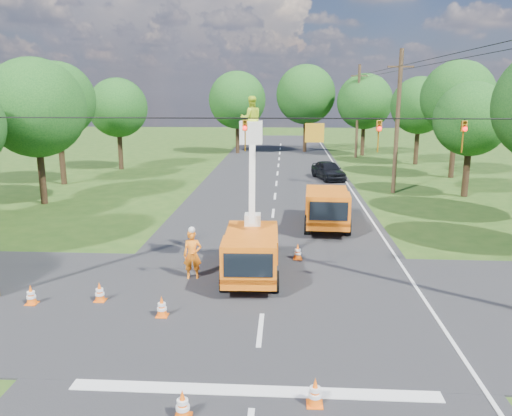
# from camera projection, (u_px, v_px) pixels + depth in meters

# --- Properties ---
(ground) EXTENTS (140.00, 140.00, 0.00)m
(ground) POSITION_uv_depth(u_px,v_px,m) (275.00, 197.00, 34.64)
(ground) COLOR #244615
(ground) RESTS_ON ground
(road_main) EXTENTS (12.00, 100.00, 0.06)m
(road_main) POSITION_uv_depth(u_px,v_px,m) (275.00, 197.00, 34.64)
(road_main) COLOR black
(road_main) RESTS_ON ground
(road_cross) EXTENTS (56.00, 10.00, 0.07)m
(road_cross) POSITION_uv_depth(u_px,v_px,m) (263.00, 304.00, 17.14)
(road_cross) COLOR black
(road_cross) RESTS_ON ground
(stop_bar) EXTENTS (9.00, 0.45, 0.02)m
(stop_bar) POSITION_uv_depth(u_px,v_px,m) (254.00, 392.00, 12.09)
(stop_bar) COLOR silver
(stop_bar) RESTS_ON ground
(edge_line) EXTENTS (0.12, 90.00, 0.02)m
(edge_line) POSITION_uv_depth(u_px,v_px,m) (356.00, 198.00, 34.32)
(edge_line) COLOR silver
(edge_line) RESTS_ON ground
(bucket_truck) EXTENTS (2.27, 5.39, 6.97)m
(bucket_truck) POSITION_uv_depth(u_px,v_px,m) (251.00, 240.00, 19.33)
(bucket_truck) COLOR orange
(bucket_truck) RESTS_ON ground
(second_truck) EXTENTS (2.58, 5.93, 2.18)m
(second_truck) POSITION_uv_depth(u_px,v_px,m) (327.00, 206.00, 26.69)
(second_truck) COLOR orange
(second_truck) RESTS_ON ground
(ground_worker) EXTENTS (0.77, 0.55, 1.95)m
(ground_worker) POSITION_uv_depth(u_px,v_px,m) (192.00, 255.00, 19.25)
(ground_worker) COLOR orange
(ground_worker) RESTS_ON ground
(distant_car) EXTENTS (3.01, 4.86, 1.55)m
(distant_car) POSITION_uv_depth(u_px,v_px,m) (328.00, 170.00, 41.39)
(distant_car) COLOR black
(distant_car) RESTS_ON ground
(traffic_cone_0) EXTENTS (0.38, 0.38, 0.71)m
(traffic_cone_0) POSITION_uv_depth(u_px,v_px,m) (183.00, 405.00, 11.03)
(traffic_cone_0) COLOR #FF5F0D
(traffic_cone_0) RESTS_ON ground
(traffic_cone_1) EXTENTS (0.38, 0.38, 0.71)m
(traffic_cone_1) POSITION_uv_depth(u_px,v_px,m) (315.00, 392.00, 11.49)
(traffic_cone_1) COLOR #FF5F0D
(traffic_cone_1) RESTS_ON ground
(traffic_cone_2) EXTENTS (0.38, 0.38, 0.71)m
(traffic_cone_2) POSITION_uv_depth(u_px,v_px,m) (298.00, 252.00, 21.59)
(traffic_cone_2) COLOR #FF5F0D
(traffic_cone_2) RESTS_ON ground
(traffic_cone_3) EXTENTS (0.38, 0.38, 0.71)m
(traffic_cone_3) POSITION_uv_depth(u_px,v_px,m) (321.00, 223.00, 26.37)
(traffic_cone_3) COLOR #FF5F0D
(traffic_cone_3) RESTS_ON ground
(traffic_cone_4) EXTENTS (0.38, 0.38, 0.71)m
(traffic_cone_4) POSITION_uv_depth(u_px,v_px,m) (100.00, 292.00, 17.24)
(traffic_cone_4) COLOR #FF5F0D
(traffic_cone_4) RESTS_ON ground
(traffic_cone_5) EXTENTS (0.38, 0.38, 0.71)m
(traffic_cone_5) POSITION_uv_depth(u_px,v_px,m) (31.00, 295.00, 17.00)
(traffic_cone_5) COLOR #FF5F0D
(traffic_cone_5) RESTS_ON ground
(traffic_cone_7) EXTENTS (0.38, 0.38, 0.71)m
(traffic_cone_7) POSITION_uv_depth(u_px,v_px,m) (345.00, 202.00, 31.31)
(traffic_cone_7) COLOR #FF5F0D
(traffic_cone_7) RESTS_ON ground
(traffic_cone_8) EXTENTS (0.38, 0.38, 0.71)m
(traffic_cone_8) POSITION_uv_depth(u_px,v_px,m) (162.00, 307.00, 16.06)
(traffic_cone_8) COLOR #FF5F0D
(traffic_cone_8) RESTS_ON ground
(pole_right_mid) EXTENTS (1.80, 0.30, 10.00)m
(pole_right_mid) POSITION_uv_depth(u_px,v_px,m) (397.00, 121.00, 34.94)
(pole_right_mid) COLOR #4C3823
(pole_right_mid) RESTS_ON ground
(pole_right_far) EXTENTS (1.80, 0.30, 10.00)m
(pole_right_far) POSITION_uv_depth(u_px,v_px,m) (358.00, 111.00, 54.38)
(pole_right_far) COLOR #4C3823
(pole_right_far) RESTS_ON ground
(signal_span) EXTENTS (18.00, 0.29, 1.07)m
(signal_span) POSITION_uv_depth(u_px,v_px,m) (335.00, 132.00, 15.68)
(signal_span) COLOR black
(signal_span) RESTS_ON ground
(tree_left_d) EXTENTS (6.20, 6.20, 9.24)m
(tree_left_d) POSITION_uv_depth(u_px,v_px,m) (35.00, 108.00, 31.21)
(tree_left_d) COLOR #382616
(tree_left_d) RESTS_ON ground
(tree_left_e) EXTENTS (5.80, 5.80, 9.41)m
(tree_left_e) POSITION_uv_depth(u_px,v_px,m) (57.00, 100.00, 38.03)
(tree_left_e) COLOR #382616
(tree_left_e) RESTS_ON ground
(tree_left_f) EXTENTS (5.40, 5.40, 8.40)m
(tree_left_f) POSITION_uv_depth(u_px,v_px,m) (118.00, 108.00, 45.88)
(tree_left_f) COLOR #382616
(tree_left_f) RESTS_ON ground
(tree_right_c) EXTENTS (5.00, 5.00, 7.83)m
(tree_right_c) POSITION_uv_depth(u_px,v_px,m) (471.00, 119.00, 33.65)
(tree_right_c) COLOR #382616
(tree_right_c) RESTS_ON ground
(tree_right_d) EXTENTS (6.00, 6.00, 9.70)m
(tree_right_d) POSITION_uv_depth(u_px,v_px,m) (458.00, 97.00, 41.02)
(tree_right_d) COLOR #382616
(tree_right_d) RESTS_ON ground
(tree_right_e) EXTENTS (5.60, 5.60, 8.63)m
(tree_right_e) POSITION_uv_depth(u_px,v_px,m) (419.00, 106.00, 49.05)
(tree_right_e) COLOR #382616
(tree_right_e) RESTS_ON ground
(tree_far_a) EXTENTS (6.60, 6.60, 9.50)m
(tree_far_a) POSITION_uv_depth(u_px,v_px,m) (237.00, 100.00, 57.83)
(tree_far_a) COLOR #382616
(tree_far_a) RESTS_ON ground
(tree_far_b) EXTENTS (7.00, 7.00, 10.32)m
(tree_far_b) POSITION_uv_depth(u_px,v_px,m) (306.00, 95.00, 59.17)
(tree_far_b) COLOR #382616
(tree_far_b) RESTS_ON ground
(tree_far_c) EXTENTS (6.20, 6.20, 9.18)m
(tree_far_c) POSITION_uv_depth(u_px,v_px,m) (365.00, 102.00, 56.05)
(tree_far_c) COLOR #382616
(tree_far_c) RESTS_ON ground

